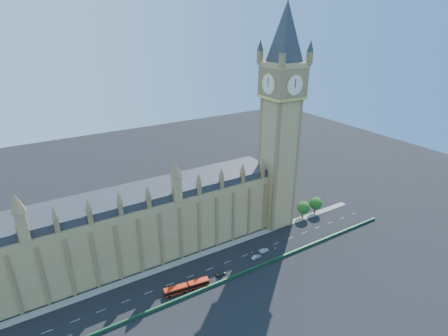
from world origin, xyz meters
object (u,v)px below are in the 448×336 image
car_grey (221,273)px  car_silver (256,257)px  car_white (264,250)px  red_bus (187,287)px

car_grey → car_silver: car_silver is taller
car_white → car_silver: bearing=108.2°
car_grey → car_white: size_ratio=0.92×
red_bus → car_grey: 14.33m
car_silver → car_white: bearing=-75.8°
car_silver → car_white: car_silver is taller
red_bus → car_grey: (14.29, 0.75, -0.74)m
car_silver → car_white: size_ratio=0.96×
car_white → car_grey: bearing=96.8°
red_bus → car_silver: 31.34m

